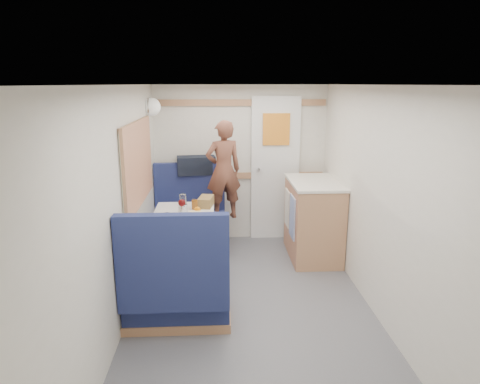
{
  "coord_description": "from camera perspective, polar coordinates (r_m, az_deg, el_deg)",
  "views": [
    {
      "loc": [
        -0.29,
        -3.19,
        2.01
      ],
      "look_at": [
        -0.08,
        0.9,
        0.97
      ],
      "focal_mm": 32.0,
      "sensor_mm": 36.0,
      "label": 1
    }
  ],
  "objects": [
    {
      "name": "floor",
      "position": [
        3.78,
        1.95,
        -17.85
      ],
      "size": [
        4.5,
        4.5,
        0.0
      ],
      "primitive_type": "plane",
      "color": "#515156",
      "rests_on": "ground"
    },
    {
      "name": "ceiling",
      "position": [
        3.2,
        2.26,
        14.09
      ],
      "size": [
        4.5,
        4.5,
        0.0
      ],
      "primitive_type": "plane",
      "rotation": [
        3.14,
        0.0,
        0.0
      ],
      "color": "silver",
      "rests_on": "wall_back"
    },
    {
      "name": "wall_back",
      "position": [
        5.54,
        0.05,
        3.76
      ],
      "size": [
        2.2,
        0.02,
        2.0
      ],
      "primitive_type": "cube",
      "color": "silver",
      "rests_on": "floor"
    },
    {
      "name": "wall_left",
      "position": [
        3.44,
        -16.5,
        -3.39
      ],
      "size": [
        0.02,
        4.5,
        2.0
      ],
      "primitive_type": "cube",
      "color": "silver",
      "rests_on": "floor"
    },
    {
      "name": "wall_right",
      "position": [
        3.62,
        19.72,
        -2.77
      ],
      "size": [
        0.02,
        4.5,
        2.0
      ],
      "primitive_type": "cube",
      "color": "silver",
      "rests_on": "floor"
    },
    {
      "name": "oak_trim_low",
      "position": [
        5.55,
        0.06,
        2.2
      ],
      "size": [
        2.15,
        0.02,
        0.08
      ],
      "primitive_type": "cube",
      "color": "#AC6D4E",
      "rests_on": "wall_back"
    },
    {
      "name": "oak_trim_high",
      "position": [
        5.43,
        0.06,
        11.84
      ],
      "size": [
        2.15,
        0.02,
        0.08
      ],
      "primitive_type": "cube",
      "color": "#AC6D4E",
      "rests_on": "wall_back"
    },
    {
      "name": "side_window",
      "position": [
        4.33,
        -13.49,
        3.77
      ],
      "size": [
        0.04,
        1.3,
        0.72
      ],
      "primitive_type": "cube",
      "color": "#9AA188",
      "rests_on": "wall_left"
    },
    {
      "name": "rear_door",
      "position": [
        5.56,
        4.71,
        3.45
      ],
      "size": [
        0.62,
        0.12,
        1.86
      ],
      "color": "white",
      "rests_on": "wall_back"
    },
    {
      "name": "dinette_table",
      "position": [
        4.45,
        -7.51,
        -4.81
      ],
      "size": [
        0.62,
        0.92,
        0.72
      ],
      "color": "white",
      "rests_on": "floor"
    },
    {
      "name": "bench_far",
      "position": [
        5.35,
        -6.72,
        -4.49
      ],
      "size": [
        0.9,
        0.59,
        1.05
      ],
      "color": "#171C4B",
      "rests_on": "floor"
    },
    {
      "name": "bench_near",
      "position": [
        3.76,
        -8.38,
        -12.97
      ],
      "size": [
        0.9,
        0.59,
        1.05
      ],
      "color": "#171C4B",
      "rests_on": "floor"
    },
    {
      "name": "ledge",
      "position": [
        5.44,
        -6.73,
        2.18
      ],
      "size": [
        0.9,
        0.14,
        0.04
      ],
      "primitive_type": "cube",
      "color": "#AC6D4E",
      "rests_on": "bench_far"
    },
    {
      "name": "dome_light",
      "position": [
        5.1,
        -11.67,
        11.06
      ],
      "size": [
        0.2,
        0.2,
        0.2
      ],
      "primitive_type": "sphere",
      "color": "white",
      "rests_on": "wall_left"
    },
    {
      "name": "galley_counter",
      "position": [
        5.11,
        9.69,
        -3.54
      ],
      "size": [
        0.57,
        0.92,
        0.92
      ],
      "color": "#AC6D4E",
      "rests_on": "floor"
    },
    {
      "name": "person",
      "position": [
        4.99,
        -2.22,
        2.93
      ],
      "size": [
        0.48,
        0.38,
        1.16
      ],
      "primitive_type": "imported",
      "rotation": [
        0.0,
        0.0,
        3.42
      ],
      "color": "brown",
      "rests_on": "bench_far"
    },
    {
      "name": "duffel_bag",
      "position": [
        5.41,
        -5.86,
        3.57
      ],
      "size": [
        0.5,
        0.28,
        0.23
      ],
      "primitive_type": "cube",
      "rotation": [
        0.0,
        0.0,
        0.12
      ],
      "color": "black",
      "rests_on": "ledge"
    },
    {
      "name": "tray",
      "position": [
        4.13,
        -6.35,
        -3.91
      ],
      "size": [
        0.31,
        0.37,
        0.02
      ],
      "primitive_type": "cube",
      "rotation": [
        0.0,
        0.0,
        -0.21
      ],
      "color": "white",
      "rests_on": "dinette_table"
    },
    {
      "name": "orange_fruit",
      "position": [
        4.33,
        -5.71,
        -2.41
      ],
      "size": [
        0.07,
        0.07,
        0.07
      ],
      "primitive_type": "sphere",
      "color": "#DB4B09",
      "rests_on": "tray"
    },
    {
      "name": "cheese_block",
      "position": [
        4.29,
        -5.99,
        -2.82
      ],
      "size": [
        0.11,
        0.08,
        0.04
      ],
      "primitive_type": "cube",
      "rotation": [
        0.0,
        0.0,
        -0.14
      ],
      "color": "#EAD187",
      "rests_on": "tray"
    },
    {
      "name": "wine_glass",
      "position": [
        4.32,
        -7.76,
        -1.52
      ],
      "size": [
        0.08,
        0.08,
        0.17
      ],
      "color": "white",
      "rests_on": "dinette_table"
    },
    {
      "name": "tumbler_left",
      "position": [
        4.08,
        -9.73,
        -3.54
      ],
      "size": [
        0.07,
        0.07,
        0.11
      ],
      "primitive_type": "cylinder",
      "color": "white",
      "rests_on": "dinette_table"
    },
    {
      "name": "tumbler_mid",
      "position": [
        4.7,
        -7.62,
        -1.03
      ],
      "size": [
        0.08,
        0.08,
        0.12
      ],
      "primitive_type": "cylinder",
      "color": "white",
      "rests_on": "dinette_table"
    },
    {
      "name": "tumbler_right",
      "position": [
        4.38,
        -7.43,
        -2.29
      ],
      "size": [
        0.06,
        0.06,
        0.1
      ],
      "primitive_type": "cylinder",
      "color": "white",
      "rests_on": "dinette_table"
    },
    {
      "name": "beer_glass",
      "position": [
        4.54,
        -6.06,
        -1.68
      ],
      "size": [
        0.06,
        0.06,
        0.1
      ],
      "primitive_type": "cylinder",
      "color": "brown",
      "rests_on": "dinette_table"
    },
    {
      "name": "pepper_grinder",
      "position": [
        4.56,
        -6.17,
        -1.59
      ],
      "size": [
        0.04,
        0.04,
        0.1
      ],
      "primitive_type": "cylinder",
      "color": "black",
      "rests_on": "dinette_table"
    },
    {
      "name": "salt_grinder",
      "position": [
        4.4,
        -8.06,
        -2.38
      ],
      "size": [
        0.03,
        0.03,
        0.08
      ],
      "primitive_type": "cylinder",
      "color": "white",
      "rests_on": "dinette_table"
    },
    {
      "name": "bread_loaf",
      "position": [
        4.63,
        -4.56,
        -1.27
      ],
      "size": [
        0.18,
        0.27,
        0.11
      ],
      "primitive_type": "cube",
      "rotation": [
        0.0,
        0.0,
        -0.17
      ],
      "color": "brown",
      "rests_on": "dinette_table"
    }
  ]
}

